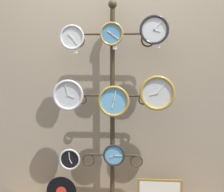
# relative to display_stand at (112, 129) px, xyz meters

# --- Properties ---
(shop_wall) EXTENTS (4.40, 0.04, 2.80)m
(shop_wall) POSITION_rel_display_stand_xyz_m (-0.00, 0.16, 0.58)
(shop_wall) COLOR gray
(shop_wall) RESTS_ON ground_plane
(display_stand) EXTENTS (0.80, 0.35, 2.04)m
(display_stand) POSITION_rel_display_stand_xyz_m (0.00, 0.00, 0.00)
(display_stand) COLOR #382D1E
(display_stand) RESTS_ON ground_plane
(clock_top_left) EXTENTS (0.23, 0.04, 0.23)m
(clock_top_left) POSITION_rel_display_stand_xyz_m (-0.36, -0.11, 0.87)
(clock_top_left) COLOR silver
(clock_top_center) EXTENTS (0.22, 0.04, 0.22)m
(clock_top_center) POSITION_rel_display_stand_xyz_m (0.00, -0.08, 0.90)
(clock_top_center) COLOR #4C84B2
(clock_top_right) EXTENTS (0.27, 0.04, 0.27)m
(clock_top_right) POSITION_rel_display_stand_xyz_m (0.39, -0.09, 0.93)
(clock_top_right) COLOR silver
(clock_middle_left) EXTENTS (0.29, 0.04, 0.29)m
(clock_middle_left) POSITION_rel_display_stand_xyz_m (-0.40, -0.12, 0.33)
(clock_middle_left) COLOR silver
(clock_middle_center) EXTENTS (0.29, 0.04, 0.29)m
(clock_middle_center) POSITION_rel_display_stand_xyz_m (0.02, -0.10, 0.28)
(clock_middle_center) COLOR #60A8DB
(clock_middle_right) EXTENTS (0.32, 0.04, 0.32)m
(clock_middle_right) POSITION_rel_display_stand_xyz_m (0.42, -0.11, 0.36)
(clock_middle_right) COLOR silver
(clock_bottom_left) EXTENTS (0.21, 0.04, 0.21)m
(clock_bottom_left) POSITION_rel_display_stand_xyz_m (-0.40, -0.09, -0.29)
(clock_bottom_left) COLOR black
(clock_bottom_center) EXTENTS (0.21, 0.04, 0.21)m
(clock_bottom_center) POSITION_rel_display_stand_xyz_m (0.03, -0.10, -0.23)
(clock_bottom_center) COLOR #60A8DB
(vinyl_record) EXTENTS (0.30, 0.01, 0.30)m
(vinyl_record) POSITION_rel_display_stand_xyz_m (-0.49, -0.08, -0.61)
(vinyl_record) COLOR black
(vinyl_record) RESTS_ON low_shelf
(price_tag_upper) EXTENTS (0.04, 0.00, 0.03)m
(price_tag_upper) POSITION_rel_display_stand_xyz_m (-0.33, -0.11, 0.74)
(price_tag_upper) COLOR white
(price_tag_mid) EXTENTS (0.04, 0.00, 0.03)m
(price_tag_mid) POSITION_rel_display_stand_xyz_m (0.03, -0.09, 0.77)
(price_tag_mid) COLOR white
(price_tag_lower) EXTENTS (0.04, 0.00, 0.03)m
(price_tag_lower) POSITION_rel_display_stand_xyz_m (0.42, -0.09, 0.78)
(price_tag_lower) COLOR white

